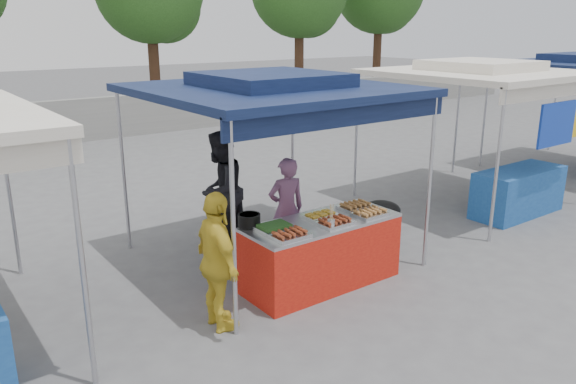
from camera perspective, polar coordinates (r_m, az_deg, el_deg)
ground_plane at (r=7.32m, az=2.83°, el=-8.99°), size 80.00×80.00×0.00m
back_wall at (r=16.82m, az=-21.75°, el=6.65°), size 40.00×0.25×1.20m
main_canopy at (r=7.42m, az=-1.73°, el=10.49°), size 3.20×3.20×2.57m
neighbor_stall_right at (r=10.51m, az=20.39°, el=7.02°), size 3.20×3.20×2.57m
vendor_table at (r=7.07m, az=3.40°, el=-6.16°), size 2.00×0.80×0.85m
food_tray_fl at (r=6.34m, az=0.20°, el=-4.41°), size 0.42×0.30×0.07m
food_tray_fm at (r=6.76m, az=4.80°, el=-3.11°), size 0.42×0.30×0.07m
food_tray_fr at (r=7.13m, az=8.33°, el=-2.18°), size 0.42×0.30×0.07m
food_tray_bl at (r=6.58m, az=-1.40°, el=-3.63°), size 0.42×0.30×0.07m
food_tray_bm at (r=7.00m, az=3.30°, el=-2.38°), size 0.42×0.30×0.07m
food_tray_br at (r=7.38m, az=6.83°, el=-1.48°), size 0.42×0.30×0.07m
cooking_pot at (r=6.70m, az=-3.96°, el=-2.89°), size 0.27×0.27×0.16m
skewer_cup at (r=6.64m, az=4.41°, el=-3.28°), size 0.09×0.09×0.11m
wok_burner at (r=7.85m, az=9.43°, el=-3.37°), size 0.51×0.51×0.86m
crate_left at (r=7.29m, az=-2.74°, el=-7.71°), size 0.53×0.37×0.32m
crate_right at (r=7.78m, az=2.58°, el=-6.16°), size 0.50×0.35×0.30m
crate_stacked at (r=7.68m, az=2.61°, el=-4.14°), size 0.48×0.33×0.29m
vendor_woman at (r=7.73m, az=-0.17°, el=-1.74°), size 0.59×0.45×1.45m
helper_man at (r=8.15m, az=-6.87°, el=0.17°), size 1.07×1.00×1.74m
customer_person at (r=5.98m, az=-7.16°, el=-7.08°), size 0.47×0.93×1.53m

